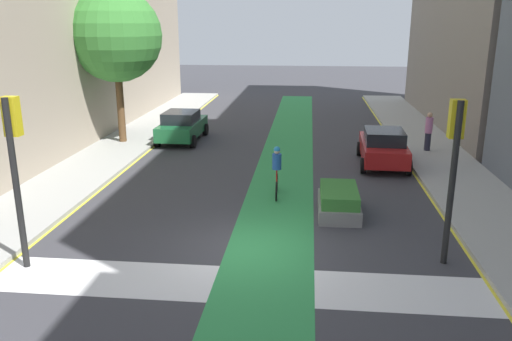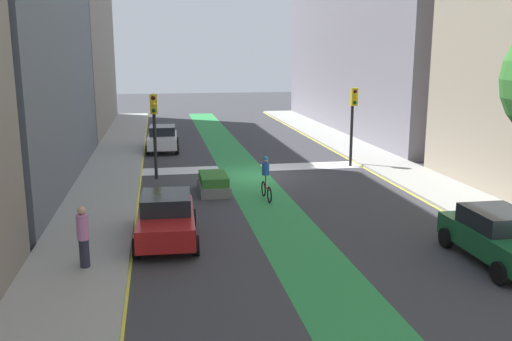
{
  "view_description": "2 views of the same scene",
  "coord_description": "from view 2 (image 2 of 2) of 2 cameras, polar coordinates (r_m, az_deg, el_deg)",
  "views": [
    {
      "loc": [
        1.6,
        -12.96,
        6.03
      ],
      "look_at": [
        -0.02,
        2.86,
        1.41
      ],
      "focal_mm": 36.36,
      "sensor_mm": 36.0,
      "label": 1
    },
    {
      "loc": [
        5.0,
        26.83,
        6.14
      ],
      "look_at": [
        0.85,
        3.7,
        1.1
      ],
      "focal_mm": 38.47,
      "sensor_mm": 36.0,
      "label": 2
    }
  ],
  "objects": [
    {
      "name": "ground_plane",
      "position": [
        27.98,
        0.38,
        -0.57
      ],
      "size": [
        120.0,
        120.0,
        0.0
      ],
      "primitive_type": "plane",
      "color": "#38383D"
    },
    {
      "name": "bike_lane_paint",
      "position": [
        27.86,
        -0.96,
        -0.61
      ],
      "size": [
        2.4,
        60.0,
        0.01
      ],
      "primitive_type": "cube",
      "color": "#2D8C47",
      "rests_on": "ground_plane"
    },
    {
      "name": "crosswalk_band",
      "position": [
        29.9,
        -0.32,
        0.27
      ],
      "size": [
        12.0,
        1.8,
        0.01
      ],
      "primitive_type": "cube",
      "color": "silver",
      "rests_on": "ground_plane"
    },
    {
      "name": "sidewalk_left",
      "position": [
        30.22,
        14.5,
        0.14
      ],
      "size": [
        3.0,
        60.0,
        0.15
      ],
      "primitive_type": "cube",
      "color": "#9E9E99",
      "rests_on": "ground_plane"
    },
    {
      "name": "curb_stripe_left",
      "position": [
        29.64,
        11.86,
        -0.09
      ],
      "size": [
        0.16,
        60.0,
        0.01
      ],
      "primitive_type": "cube",
      "color": "yellow",
      "rests_on": "ground_plane"
    },
    {
      "name": "sidewalk_right",
      "position": [
        27.62,
        -15.11,
        -1.0
      ],
      "size": [
        3.0,
        60.0,
        0.15
      ],
      "primitive_type": "cube",
      "color": "#9E9E99",
      "rests_on": "ground_plane"
    },
    {
      "name": "curb_stripe_right",
      "position": [
        27.54,
        -11.99,
        -1.03
      ],
      "size": [
        0.16,
        60.0,
        0.01
      ],
      "primitive_type": "cube",
      "color": "yellow",
      "rests_on": "ground_plane"
    },
    {
      "name": "traffic_signal_near_right",
      "position": [
        27.22,
        -10.55,
        5.19
      ],
      "size": [
        0.35,
        0.52,
        4.21
      ],
      "color": "black",
      "rests_on": "ground_plane"
    },
    {
      "name": "traffic_signal_near_left",
      "position": [
        30.35,
        10.05,
        6.03
      ],
      "size": [
        0.35,
        0.52,
        4.31
      ],
      "color": "black",
      "rests_on": "ground_plane"
    },
    {
      "name": "car_white_right_near",
      "position": [
        35.69,
        -9.69,
        3.34
      ],
      "size": [
        2.13,
        4.26,
        1.57
      ],
      "color": "silver",
      "rests_on": "ground_plane"
    },
    {
      "name": "car_red_right_far",
      "position": [
        18.47,
        -9.3,
        -4.86
      ],
      "size": [
        2.14,
        4.26,
        1.57
      ],
      "color": "#A51919",
      "rests_on": "ground_plane"
    },
    {
      "name": "car_green_left_far",
      "position": [
        17.95,
        23.96,
        -6.27
      ],
      "size": [
        2.07,
        4.23,
        1.57
      ],
      "color": "#196033",
      "rests_on": "ground_plane"
    },
    {
      "name": "cyclist_in_lane",
      "position": [
        23.39,
        1.05,
        -0.66
      ],
      "size": [
        0.32,
        1.73,
        1.86
      ],
      "color": "black",
      "rests_on": "ground_plane"
    },
    {
      "name": "pedestrian_sidewalk_right_a",
      "position": [
        16.35,
        -17.52,
        -6.52
      ],
      "size": [
        0.34,
        0.34,
        1.8
      ],
      "color": "#262638",
      "rests_on": "sidewalk_right"
    },
    {
      "name": "median_planter",
      "position": [
        24.62,
        -4.44,
        -1.4
      ],
      "size": [
        1.3,
        2.42,
        0.85
      ],
      "color": "slate",
      "rests_on": "ground_plane"
    }
  ]
}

